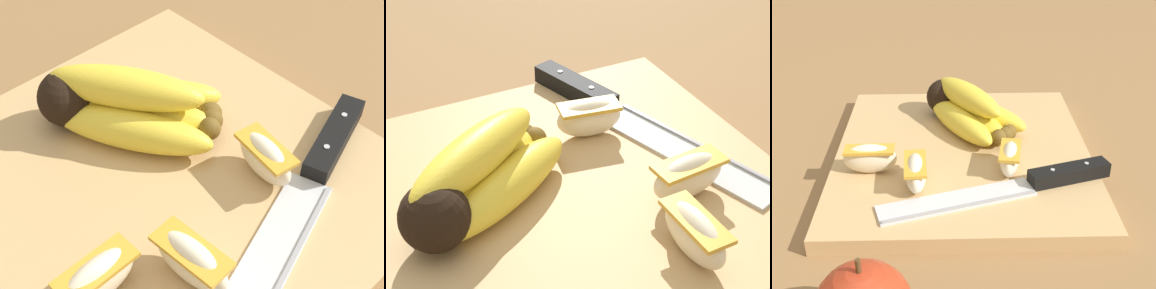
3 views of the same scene
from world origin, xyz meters
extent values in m
plane|color=olive|center=(0.00, 0.00, 0.00)|extent=(6.00, 6.00, 0.00)
cube|color=tan|center=(-0.01, 0.01, 0.01)|extent=(0.37, 0.33, 0.02)
sphere|color=black|center=(0.09, 0.03, 0.05)|extent=(0.05, 0.05, 0.05)
ellipsoid|color=yellow|center=(0.03, 0.01, 0.04)|extent=(0.15, 0.11, 0.04)
sphere|color=brown|center=(-0.01, -0.04, 0.04)|extent=(0.02, 0.02, 0.02)
ellipsoid|color=yellow|center=(0.05, 0.00, 0.04)|extent=(0.14, 0.12, 0.04)
sphere|color=brown|center=(-0.01, -0.05, 0.04)|extent=(0.02, 0.02, 0.02)
ellipsoid|color=yellow|center=(0.06, -0.02, 0.04)|extent=(0.12, 0.13, 0.04)
sphere|color=brown|center=(0.00, -0.05, 0.04)|extent=(0.02, 0.02, 0.02)
ellipsoid|color=yellow|center=(0.05, 0.00, 0.07)|extent=(0.14, 0.11, 0.04)
cube|color=silver|center=(-0.13, 0.02, 0.02)|extent=(0.09, 0.18, 0.00)
cube|color=#99999E|center=(-0.15, 0.01, 0.02)|extent=(0.06, 0.17, 0.00)
cube|color=black|center=(-0.09, -0.12, 0.03)|extent=(0.05, 0.10, 0.02)
cylinder|color=#B2B2B7|center=(-0.08, -0.14, 0.04)|extent=(0.01, 0.01, 0.00)
cylinder|color=#B2B2B7|center=(-0.10, -0.09, 0.04)|extent=(0.01, 0.01, 0.00)
ellipsoid|color=#F4E5C1|center=(-0.07, 0.12, 0.04)|extent=(0.02, 0.06, 0.04)
cube|color=gold|center=(-0.07, 0.12, 0.05)|extent=(0.03, 0.06, 0.00)
ellipsoid|color=#F4E5C1|center=(-0.10, 0.07, 0.04)|extent=(0.07, 0.03, 0.04)
cube|color=gold|center=(-0.10, 0.07, 0.05)|extent=(0.06, 0.03, 0.00)
ellipsoid|color=#F4E5C1|center=(-0.07, -0.05, 0.04)|extent=(0.06, 0.03, 0.04)
cube|color=gold|center=(-0.07, -0.05, 0.05)|extent=(0.06, 0.03, 0.00)
camera|label=1|loc=(-0.27, 0.22, 0.39)|focal=55.02mm
camera|label=2|loc=(0.15, 0.38, 0.34)|focal=58.60mm
camera|label=3|loc=(-0.61, 0.02, 0.36)|focal=48.60mm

